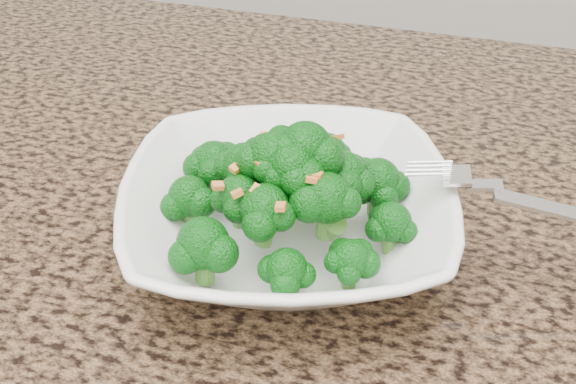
% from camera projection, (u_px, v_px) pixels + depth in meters
% --- Properties ---
extents(granite_counter, '(1.64, 1.04, 0.03)m').
position_uv_depth(granite_counter, '(54.00, 294.00, 0.52)').
color(granite_counter, brown).
rests_on(granite_counter, cabinet).
extents(bowl, '(0.30, 0.30, 0.06)m').
position_uv_depth(bowl, '(288.00, 216.00, 0.52)').
color(bowl, white).
rests_on(bowl, granite_counter).
extents(broccoli_pile, '(0.21, 0.21, 0.06)m').
position_uv_depth(broccoli_pile, '(288.00, 144.00, 0.49)').
color(broccoli_pile, '#0A5E0E').
rests_on(broccoli_pile, bowl).
extents(garlic_topping, '(0.13, 0.13, 0.01)m').
position_uv_depth(garlic_topping, '(288.00, 99.00, 0.47)').
color(garlic_topping, orange).
rests_on(garlic_topping, broccoli_pile).
extents(fork, '(0.20, 0.06, 0.01)m').
position_uv_depth(fork, '(491.00, 187.00, 0.49)').
color(fork, silver).
rests_on(fork, bowl).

